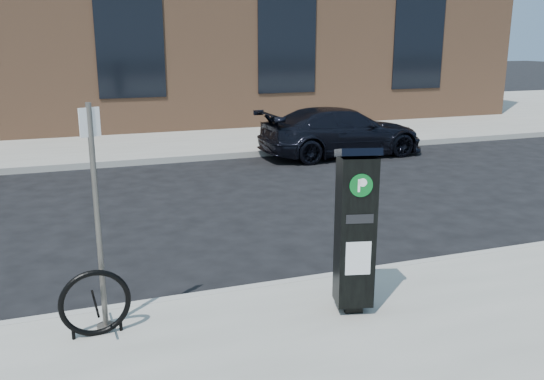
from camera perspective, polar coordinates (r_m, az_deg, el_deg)
name	(u,v)px	position (r m, az deg, el deg)	size (l,w,h in m)	color
ground	(259,296)	(7.01, -1.34, -10.48)	(120.00, 120.00, 0.00)	black
sidewalk_far	(129,127)	(20.33, -14.03, 6.08)	(60.00, 12.00, 0.15)	gray
curb_near	(259,291)	(6.96, -1.29, -9.98)	(60.00, 0.12, 0.16)	#9E9B93
curb_far	(155,161)	(14.48, -11.47, 2.85)	(60.00, 0.12, 0.16)	#9E9B93
building	(113,6)	(23.13, -15.52, 17.12)	(28.00, 10.05, 8.25)	#906041
parking_kiosk	(355,228)	(6.06, 8.25, -3.80)	(0.49, 0.45, 1.81)	black
sign_pole	(98,221)	(5.81, -16.89, -2.99)	(0.19, 0.18, 2.27)	#615B55
bike_rack	(95,303)	(5.97, -17.11, -10.70)	(0.69, 0.09, 0.69)	black
car_dark	(341,132)	(15.21, 6.89, 5.75)	(1.78, 4.38, 1.27)	black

